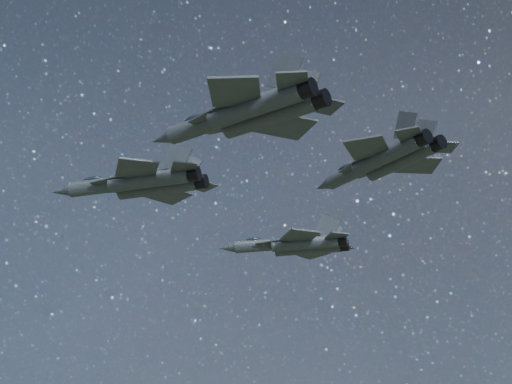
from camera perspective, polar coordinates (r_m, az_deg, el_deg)
The scene contains 4 objects.
jet_lead at distance 83.52m, azimuth -8.37°, elevation 0.67°, with size 18.73×12.83×4.70m.
jet_left at distance 94.90m, azimuth 2.90°, elevation -3.84°, with size 16.76×11.29×4.22m.
jet_right at distance 70.60m, azimuth -0.57°, elevation 5.80°, with size 19.93×14.02×5.04m.
jet_slot at distance 71.29m, azimuth 9.27°, elevation 2.33°, with size 15.69×10.33×4.02m.
Camera 1 is at (36.61, -65.21, 118.13)m, focal length 55.00 mm.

